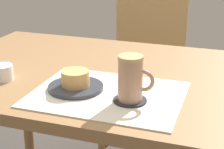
{
  "coord_description": "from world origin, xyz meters",
  "views": [
    {
      "loc": [
        0.33,
        -1.13,
        1.18
      ],
      "look_at": [
        -0.01,
        -0.14,
        0.78
      ],
      "focal_mm": 60.0,
      "sensor_mm": 36.0,
      "label": 1
    }
  ],
  "objects_px": {
    "pastry": "(75,78)",
    "wooden_chair": "(146,66)",
    "pastry_plate": "(76,87)",
    "coffee_mug": "(131,78)",
    "dining_table": "(127,94)",
    "sugar_bowl": "(2,73)"
  },
  "relations": [
    {
      "from": "pastry_plate",
      "to": "coffee_mug",
      "type": "xyz_separation_m",
      "value": [
        0.18,
        -0.03,
        0.06
      ]
    },
    {
      "from": "coffee_mug",
      "to": "dining_table",
      "type": "bearing_deg",
      "value": 109.03
    },
    {
      "from": "dining_table",
      "to": "wooden_chair",
      "type": "bearing_deg",
      "value": 98.42
    },
    {
      "from": "pastry",
      "to": "coffee_mug",
      "type": "bearing_deg",
      "value": -9.25
    },
    {
      "from": "pastry",
      "to": "pastry_plate",
      "type": "bearing_deg",
      "value": 0.0
    },
    {
      "from": "pastry_plate",
      "to": "coffee_mug",
      "type": "bearing_deg",
      "value": -9.25
    },
    {
      "from": "pastry",
      "to": "sugar_bowl",
      "type": "relative_size",
      "value": 1.21
    },
    {
      "from": "dining_table",
      "to": "coffee_mug",
      "type": "height_order",
      "value": "coffee_mug"
    },
    {
      "from": "coffee_mug",
      "to": "sugar_bowl",
      "type": "distance_m",
      "value": 0.45
    },
    {
      "from": "dining_table",
      "to": "pastry_plate",
      "type": "height_order",
      "value": "pastry_plate"
    },
    {
      "from": "coffee_mug",
      "to": "sugar_bowl",
      "type": "relative_size",
      "value": 1.85
    },
    {
      "from": "wooden_chair",
      "to": "coffee_mug",
      "type": "xyz_separation_m",
      "value": [
        0.18,
        -0.93,
        0.3
      ]
    },
    {
      "from": "pastry",
      "to": "wooden_chair",
      "type": "bearing_deg",
      "value": 89.85
    },
    {
      "from": "pastry_plate",
      "to": "sugar_bowl",
      "type": "xyz_separation_m",
      "value": [
        -0.26,
        0.0,
        0.02
      ]
    },
    {
      "from": "pastry_plate",
      "to": "pastry",
      "type": "relative_size",
      "value": 1.98
    },
    {
      "from": "pastry_plate",
      "to": "pastry",
      "type": "distance_m",
      "value": 0.03
    },
    {
      "from": "dining_table",
      "to": "sugar_bowl",
      "type": "bearing_deg",
      "value": -154.32
    },
    {
      "from": "coffee_mug",
      "to": "sugar_bowl",
      "type": "bearing_deg",
      "value": 175.8
    },
    {
      "from": "dining_table",
      "to": "sugar_bowl",
      "type": "xyz_separation_m",
      "value": [
        -0.37,
        -0.18,
        0.1
      ]
    },
    {
      "from": "wooden_chair",
      "to": "sugar_bowl",
      "type": "distance_m",
      "value": 0.97
    },
    {
      "from": "wooden_chair",
      "to": "pastry",
      "type": "distance_m",
      "value": 0.94
    },
    {
      "from": "pastry",
      "to": "sugar_bowl",
      "type": "bearing_deg",
      "value": 179.38
    }
  ]
}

